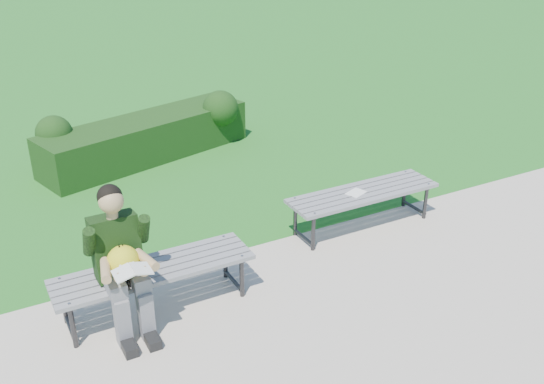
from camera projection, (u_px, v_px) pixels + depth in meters
ground at (244, 250)px, 6.59m from camera, size 80.00×80.00×0.00m
walkway at (333, 342)px, 5.20m from camera, size 30.00×3.50×0.02m
hedge at (148, 135)px, 8.91m from camera, size 3.28×1.64×0.85m
bench_left at (154, 272)px, 5.44m from camera, size 1.80×0.50×0.46m
bench_right at (363, 196)px, 6.88m from camera, size 1.80×0.50×0.46m
seated_boy at (121, 257)px, 5.10m from camera, size 0.56×0.76×1.31m
paper_sheet at (356, 193)px, 6.82m from camera, size 0.26×0.23×0.01m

